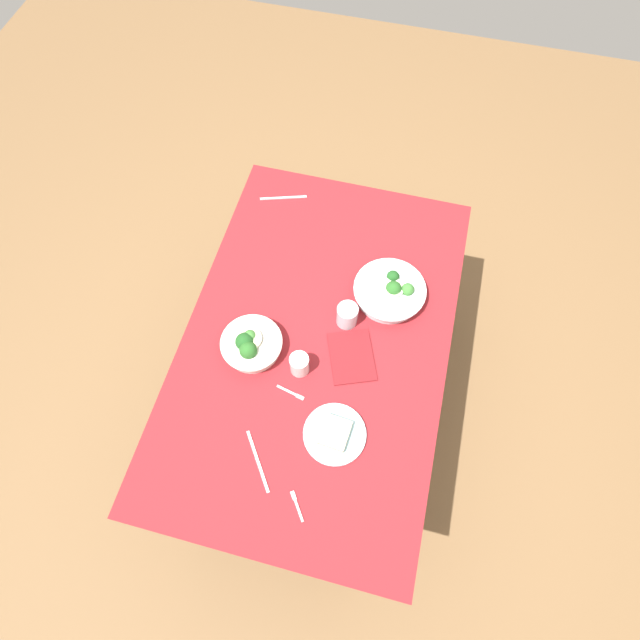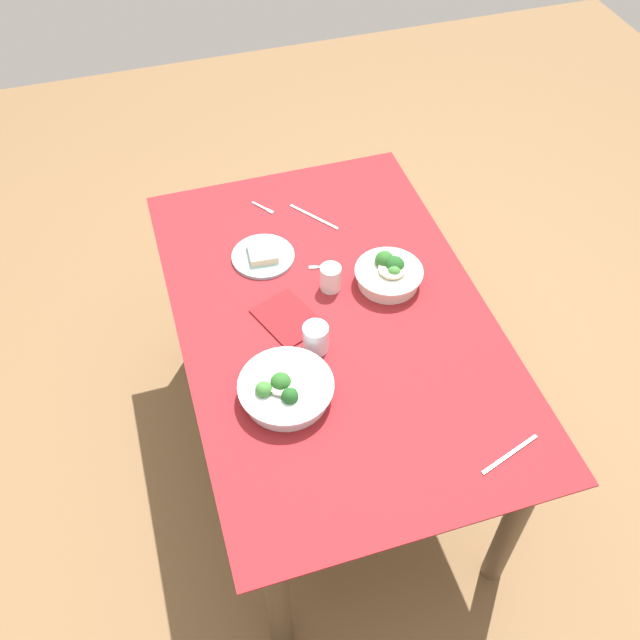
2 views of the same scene
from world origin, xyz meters
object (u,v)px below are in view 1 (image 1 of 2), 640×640
fork_by_far_bowl (297,505)px  water_glass_side (347,315)px  bread_side_plate (335,434)px  table_knife_left (258,461)px  water_glass_center (299,364)px  fork_by_near_bowl (292,393)px  broccoli_bowl_near (251,345)px  table_knife_right (283,198)px  broccoli_bowl_far (390,291)px  napkin_folded_upper (352,356)px

fork_by_far_bowl → water_glass_side: bearing=-36.4°
bread_side_plate → table_knife_left: bearing=-56.6°
water_glass_center → water_glass_side: 0.25m
water_glass_center → fork_by_near_bowl: 0.10m
fork_by_far_bowl → table_knife_left: size_ratio=0.40×
broccoli_bowl_near → fork_by_far_bowl: bearing=32.1°
water_glass_side → fork_by_near_bowl: water_glass_side is taller
water_glass_side → bread_side_plate: bearing=7.5°
bread_side_plate → fork_by_far_bowl: size_ratio=2.47×
fork_by_far_bowl → table_knife_right: 1.22m
broccoli_bowl_far → fork_by_far_bowl: size_ratio=3.17×
water_glass_center → table_knife_left: (0.34, -0.05, -0.04)m
water_glass_side → fork_by_far_bowl: size_ratio=1.08×
fork_by_near_bowl → napkin_folded_upper: napkin_folded_upper is taller
broccoli_bowl_near → table_knife_right: (-0.69, -0.08, -0.03)m
fork_by_near_bowl → table_knife_right: (-0.81, -0.26, -0.00)m
table_knife_left → napkin_folded_upper: (-0.43, 0.21, 0.00)m
table_knife_right → napkin_folded_upper: (0.63, 0.43, 0.00)m
water_glass_side → fork_by_near_bowl: (0.32, -0.12, -0.04)m
table_knife_left → broccoli_bowl_near: bearing=-15.5°
bread_side_plate → napkin_folded_upper: bearing=-178.8°
water_glass_side → table_knife_right: 0.63m
broccoli_bowl_near → table_knife_right: 0.69m
broccoli_bowl_near → water_glass_center: bearing=80.5°
table_knife_right → fork_by_far_bowl: bearing=-89.9°
water_glass_side → napkin_folded_upper: bearing=20.1°
table_knife_right → bread_side_plate: bearing=-82.3°
bread_side_plate → table_knife_left: (0.14, -0.22, -0.01)m
fork_by_far_bowl → table_knife_left: (-0.10, -0.16, -0.00)m
fork_by_far_bowl → broccoli_bowl_near: bearing=-3.6°
bread_side_plate → water_glass_side: (-0.42, -0.06, 0.03)m
water_glass_side → table_knife_right: bearing=-142.2°
water_glass_center → table_knife_left: water_glass_center is taller
bread_side_plate → water_glass_side: 0.42m
water_glass_side → table_knife_left: bearing=-16.3°
water_glass_center → fork_by_near_bowl: (0.09, -0.00, -0.04)m
fork_by_near_bowl → table_knife_right: size_ratio=0.54×
fork_by_near_bowl → table_knife_right: 0.85m
broccoli_bowl_near → table_knife_left: bearing=20.3°
fork_by_far_bowl → napkin_folded_upper: size_ratio=0.42×
water_glass_side → table_knife_right: water_glass_side is taller
broccoli_bowl_far → table_knife_left: (0.71, -0.30, -0.03)m
water_glass_side → fork_by_near_bowl: bearing=-20.7°
table_knife_right → water_glass_center: bearing=-87.6°
broccoli_bowl_near → napkin_folded_upper: 0.36m
water_glass_side → water_glass_center: bearing=-27.6°
broccoli_bowl_far → bread_side_plate: size_ratio=1.28×
fork_by_near_bowl → napkin_folded_upper: bearing=59.7°
table_knife_right → napkin_folded_upper: size_ratio=0.98×
fork_by_near_bowl → fork_by_far_bowl: bearing=-59.6°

